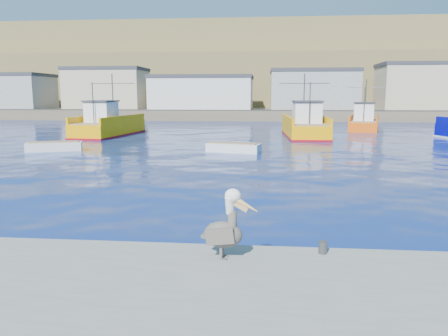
{
  "coord_description": "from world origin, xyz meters",
  "views": [
    {
      "loc": [
        1.61,
        -13.43,
        4.21
      ],
      "look_at": [
        -0.04,
        3.9,
        1.28
      ],
      "focal_mm": 35.0,
      "sensor_mm": 36.0,
      "label": 1
    }
  ],
  "objects_px": {
    "trawler_yellow_a": "(108,126)",
    "skiff_mid": "(234,148)",
    "pelican": "(225,229)",
    "trawler_yellow_b": "(305,127)",
    "skiff_left": "(54,147)",
    "boat_orange": "(364,122)"
  },
  "relations": [
    {
      "from": "trawler_yellow_b",
      "to": "boat_orange",
      "type": "xyz_separation_m",
      "value": [
        7.83,
        9.12,
        0.02
      ]
    },
    {
      "from": "trawler_yellow_b",
      "to": "skiff_left",
      "type": "xyz_separation_m",
      "value": [
        -19.95,
        -13.36,
        -0.74
      ]
    },
    {
      "from": "skiff_mid",
      "to": "pelican",
      "type": "xyz_separation_m",
      "value": [
        1.46,
        -22.58,
        0.93
      ]
    },
    {
      "from": "trawler_yellow_b",
      "to": "pelican",
      "type": "distance_m",
      "value": 35.75
    },
    {
      "from": "skiff_left",
      "to": "pelican",
      "type": "distance_m",
      "value": 26.74
    },
    {
      "from": "pelican",
      "to": "skiff_left",
      "type": "bearing_deg",
      "value": 124.38
    },
    {
      "from": "trawler_yellow_b",
      "to": "boat_orange",
      "type": "height_order",
      "value": "trawler_yellow_b"
    },
    {
      "from": "trawler_yellow_a",
      "to": "boat_orange",
      "type": "bearing_deg",
      "value": 19.11
    },
    {
      "from": "trawler_yellow_a",
      "to": "boat_orange",
      "type": "relative_size",
      "value": 1.26
    },
    {
      "from": "boat_orange",
      "to": "skiff_mid",
      "type": "relative_size",
      "value": 2.15
    },
    {
      "from": "trawler_yellow_b",
      "to": "skiff_mid",
      "type": "xyz_separation_m",
      "value": [
        -6.32,
        -12.84,
        -0.74
      ]
    },
    {
      "from": "boat_orange",
      "to": "trawler_yellow_a",
      "type": "bearing_deg",
      "value": -160.89
    },
    {
      "from": "trawler_yellow_b",
      "to": "trawler_yellow_a",
      "type": "bearing_deg",
      "value": -178.18
    },
    {
      "from": "boat_orange",
      "to": "skiff_mid",
      "type": "xyz_separation_m",
      "value": [
        -14.15,
        -21.96,
        -0.76
      ]
    },
    {
      "from": "trawler_yellow_b",
      "to": "skiff_mid",
      "type": "distance_m",
      "value": 14.33
    },
    {
      "from": "trawler_yellow_a",
      "to": "skiff_mid",
      "type": "height_order",
      "value": "trawler_yellow_a"
    },
    {
      "from": "skiff_mid",
      "to": "boat_orange",
      "type": "bearing_deg",
      "value": 57.21
    },
    {
      "from": "trawler_yellow_a",
      "to": "skiff_mid",
      "type": "distance_m",
      "value": 18.61
    },
    {
      "from": "trawler_yellow_b",
      "to": "boat_orange",
      "type": "bearing_deg",
      "value": 49.35
    },
    {
      "from": "trawler_yellow_a",
      "to": "trawler_yellow_b",
      "type": "distance_m",
      "value": 20.37
    },
    {
      "from": "skiff_mid",
      "to": "pelican",
      "type": "height_order",
      "value": "pelican"
    },
    {
      "from": "skiff_left",
      "to": "skiff_mid",
      "type": "distance_m",
      "value": 13.65
    }
  ]
}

